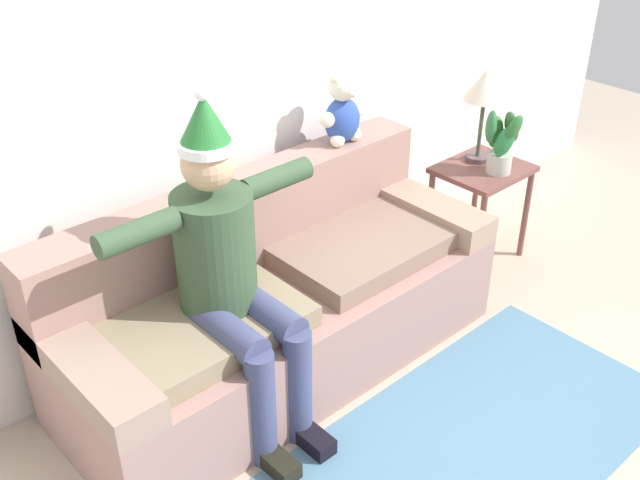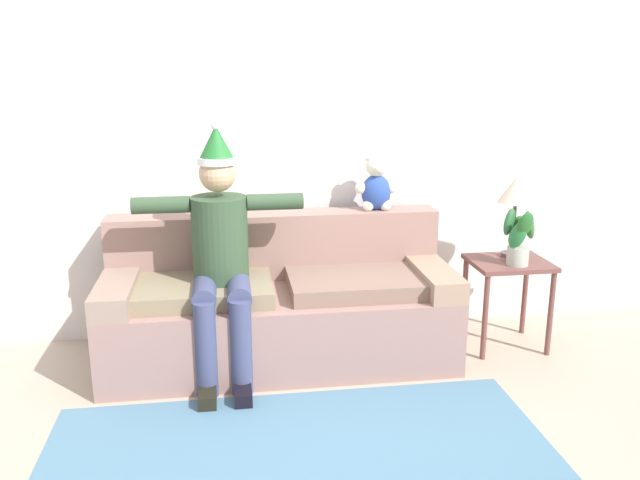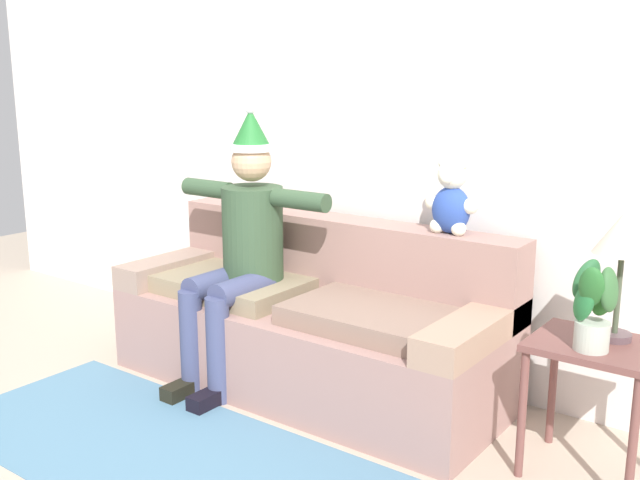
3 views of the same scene
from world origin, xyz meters
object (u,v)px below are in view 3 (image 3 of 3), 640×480
(couch, at_px, (312,324))
(side_table, at_px, (593,367))
(table_lamp, at_px, (623,239))
(person_seated, at_px, (241,243))
(potted_plant, at_px, (594,304))
(teddy_bear, at_px, (451,200))

(couch, relative_size, side_table, 3.63)
(side_table, relative_size, table_lamp, 1.09)
(person_seated, distance_m, potted_plant, 1.90)
(person_seated, bearing_deg, couch, 25.14)
(teddy_bear, distance_m, potted_plant, 0.98)
(couch, height_order, table_lamp, table_lamp)
(couch, bearing_deg, side_table, -2.04)
(table_lamp, bearing_deg, couch, -178.82)
(person_seated, xyz_separation_m, potted_plant, (1.90, 0.02, 0.00))
(potted_plant, bearing_deg, couch, 174.41)
(teddy_bear, distance_m, table_lamp, 0.92)
(person_seated, bearing_deg, table_lamp, 5.92)
(side_table, bearing_deg, person_seated, -176.54)
(table_lamp, bearing_deg, teddy_bear, 165.95)
(couch, distance_m, teddy_bear, 1.03)
(couch, distance_m, table_lamp, 1.72)
(person_seated, distance_m, side_table, 1.92)
(person_seated, height_order, teddy_bear, person_seated)
(couch, height_order, person_seated, person_seated)
(teddy_bear, xyz_separation_m, table_lamp, (0.89, -0.22, -0.04))
(person_seated, distance_m, teddy_bear, 1.17)
(couch, height_order, potted_plant, potted_plant)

